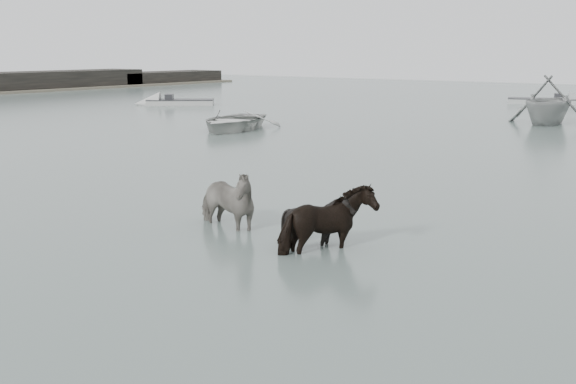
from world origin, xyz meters
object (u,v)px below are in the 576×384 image
object	(u,v)px
pony_pinto	(224,190)
rowboat_lead	(233,119)
pony_black	(318,213)
pony_dark	(329,211)

from	to	relation	value
pony_pinto	rowboat_lead	xyz separation A→B (m)	(-12.35, 14.52, -0.30)
pony_pinto	pony_black	xyz separation A→B (m)	(2.34, 0.10, -0.19)
pony_dark	rowboat_lead	world-z (taller)	pony_dark
pony_dark	pony_black	xyz separation A→B (m)	(-0.47, 0.30, -0.16)
pony_pinto	pony_black	distance (m)	2.35
rowboat_lead	pony_pinto	bearing A→B (deg)	-67.92
pony_pinto	rowboat_lead	distance (m)	19.07
pony_dark	pony_black	world-z (taller)	pony_dark
pony_pinto	rowboat_lead	size ratio (longest dim) A/B	0.38
pony_dark	pony_black	size ratio (longest dim) A/B	1.24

